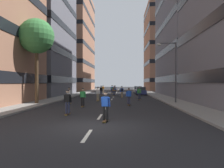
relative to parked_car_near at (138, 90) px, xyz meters
The scene contains 26 objects.
ground_plane 9.23m from the parked_car_near, 122.53° to the right, with size 179.36×179.36×0.00m, color black.
sidewalk_left 13.08m from the parked_car_near, 162.05° to the right, with size 2.65×82.20×0.14m, color gray.
sidewalk_right 4.79m from the parked_car_near, 57.92° to the right, with size 2.65×82.20×0.14m, color gray.
lane_markings 8.73m from the parked_car_near, 124.68° to the right, with size 0.16×67.20×0.01m.
building_left_mid 26.62m from the parked_car_near, 154.92° to the right, with size 16.41×16.76×23.52m.
building_left_far 31.42m from the parked_car_near, 141.76° to the left, with size 16.41×23.28×30.23m.
building_right_mid 21.03m from the parked_car_near, 40.51° to the right, with size 16.41×19.33×29.05m.
building_right_far 24.30m from the parked_car_near, 55.20° to the left, with size 16.41×16.14×25.64m.
parked_car_near is the anchor object (origin of this frame).
parked_car_mid 7.97m from the parked_car_near, 90.00° to the right, with size 1.82×4.40×1.52m.
street_tree_near 30.26m from the parked_car_near, 114.84° to the right, with size 3.63×3.63×8.80m.
streetlamp_right 25.66m from the parked_car_near, 85.73° to the right, with size 2.13×0.30×6.50m.
skater_0 8.05m from the parked_car_near, behind, with size 0.56×0.92×1.78m.
skater_1 6.54m from the parked_car_near, 152.29° to the right, with size 0.56×0.92×1.78m.
skater_2 23.24m from the parked_car_near, 106.32° to the right, with size 0.55×0.91×1.78m.
skater_3 27.49m from the parked_car_near, 95.95° to the right, with size 0.56×0.92×1.78m.
skater_4 16.24m from the parked_car_near, 102.75° to the right, with size 0.55×0.92×1.78m.
skater_5 5.85m from the parked_car_near, 168.59° to the right, with size 0.54×0.91×1.78m.
skater_6 12.49m from the parked_car_near, 113.30° to the right, with size 0.57×0.92×1.78m.
skater_7 34.73m from the parked_car_near, 102.12° to the right, with size 0.55×0.91×1.78m.
skater_8 12.45m from the parked_car_near, 126.45° to the right, with size 0.57×0.92×1.78m.
skater_9 7.02m from the parked_car_near, 135.71° to the right, with size 0.54×0.91×1.78m.
skater_10 27.67m from the parked_car_near, 109.42° to the right, with size 0.56×0.92×1.78m.
skater_11 36.75m from the parked_car_near, 96.93° to the right, with size 0.56×0.92×1.78m.
skater_12 20.31m from the parked_car_near, 93.49° to the right, with size 0.56×0.92×1.78m.
skater_13 29.78m from the parked_car_near, 103.95° to the right, with size 0.53×0.90×1.78m.
Camera 1 is at (1.50, -10.86, 2.21)m, focal length 33.99 mm.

